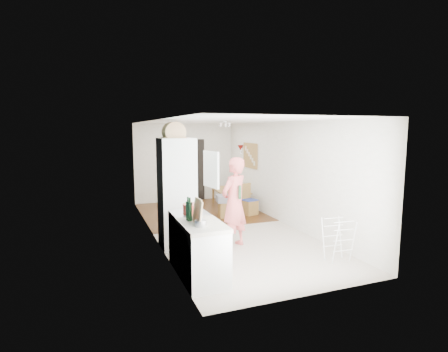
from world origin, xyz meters
TOP-DOWN VIEW (x-y plane):
  - room_shell at (0.00, 0.00)m, footprint 3.20×7.00m
  - floor at (0.00, 0.00)m, footprint 3.20×7.00m
  - wood_floor_overlay at (0.00, 1.85)m, footprint 3.20×3.30m
  - sage_wall_panel at (-1.59, -2.00)m, footprint 0.02×3.00m
  - tile_splashback at (-1.59, -2.55)m, footprint 0.02×1.90m
  - doorway_recess at (0.20, 3.48)m, footprint 0.90×0.04m
  - base_cabinet at (-1.30, -2.55)m, footprint 0.60×0.90m
  - worktop at (-1.30, -2.55)m, footprint 0.62×0.92m
  - range_cooker at (-1.30, -1.80)m, footprint 0.60×0.60m
  - cooker_top at (-1.30, -1.80)m, footprint 0.60×0.60m
  - fridge_housing at (-1.27, -0.78)m, footprint 0.66×0.66m
  - fridge_door at (-0.66, -1.08)m, footprint 0.14×0.56m
  - fridge_interior at (-0.96, -0.78)m, footprint 0.02×0.52m
  - pinboard at (1.58, 1.90)m, footprint 0.03×0.90m
  - pinboard_frame at (1.57, 1.90)m, footprint 0.00×0.94m
  - wall_sconce at (1.54, 2.55)m, footprint 0.18×0.18m
  - person at (-0.23, -1.20)m, footprint 0.92×0.82m
  - dining_table at (1.05, 2.09)m, footprint 0.83×1.36m
  - dining_chair at (1.16, 1.06)m, footprint 0.44×0.44m
  - stool at (0.43, 1.00)m, footprint 0.36×0.36m
  - grey_drape at (0.42, 0.99)m, footprint 0.47×0.47m
  - drying_rack at (1.19, -2.57)m, footprint 0.42×0.38m
  - bread_bin at (-1.31, -0.78)m, footprint 0.46×0.44m
  - red_casserole at (-1.30, -1.91)m, footprint 0.30×0.30m
  - steel_pan at (-1.37, -2.68)m, footprint 0.23×0.23m
  - held_bottle at (-0.17, -1.35)m, footprint 0.06×0.06m
  - bottle_a at (-1.45, -2.27)m, footprint 0.08×0.08m
  - bottle_b at (-1.43, -2.34)m, footprint 0.08×0.08m
  - bottle_c at (-1.32, -2.48)m, footprint 0.10×0.10m
  - pepper_mill_front at (-1.38, -2.09)m, footprint 0.07×0.07m
  - pepper_mill_back at (-1.35, -2.06)m, footprint 0.06×0.06m
  - chopping_boards at (-1.37, -2.55)m, footprint 0.05×0.28m

SIDE VIEW (x-z plane):
  - floor at x=0.00m, z-range -0.01..0.01m
  - wood_floor_overlay at x=0.00m, z-range 0.00..0.01m
  - stool at x=0.43m, z-range 0.00..0.42m
  - dining_table at x=1.05m, z-range 0.00..0.46m
  - drying_rack at x=1.19m, z-range 0.00..0.76m
  - dining_chair at x=1.16m, z-range 0.00..0.85m
  - base_cabinet at x=-1.30m, z-range 0.00..0.86m
  - range_cooker at x=-1.30m, z-range 0.00..0.88m
  - grey_drape at x=0.42m, z-range 0.42..0.61m
  - worktop at x=-1.30m, z-range 0.86..0.92m
  - cooker_top at x=-1.30m, z-range 0.88..0.92m
  - steel_pan at x=-1.37m, z-range 0.92..1.01m
  - doorway_recess at x=0.20m, z-range 0.00..2.00m
  - red_casserole at x=-1.30m, z-range 0.92..1.09m
  - bottle_c at x=-1.32m, z-range 0.92..1.11m
  - pepper_mill_back at x=-1.35m, z-range 0.92..1.12m
  - pepper_mill_front at x=-1.38m, z-range 0.92..1.15m
  - person at x=-0.23m, z-range 0.00..2.10m
  - bottle_b at x=-1.43m, z-range 0.92..1.21m
  - bottle_a at x=-1.45m, z-range 0.92..1.21m
  - fridge_housing at x=-1.27m, z-range 0.00..2.15m
  - chopping_boards at x=-1.37m, z-range 0.92..1.30m
  - held_bottle at x=-0.17m, z-range 0.99..1.25m
  - tile_splashback at x=-1.59m, z-range 0.90..1.40m
  - room_shell at x=0.00m, z-range 0.00..2.50m
  - fridge_door at x=-0.66m, z-range 1.20..1.90m
  - fridge_interior at x=-0.96m, z-range 1.22..1.88m
  - pinboard at x=1.58m, z-range 1.20..1.90m
  - pinboard_frame at x=1.57m, z-range 1.18..1.92m
  - wall_sconce at x=1.54m, z-range 1.67..1.83m
  - sage_wall_panel at x=-1.59m, z-range 1.20..2.50m
  - bread_bin at x=-1.31m, z-range 2.15..2.37m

